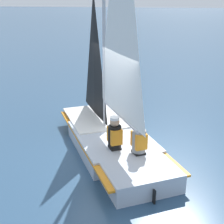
% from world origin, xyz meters
% --- Properties ---
extents(ground_plane, '(260.00, 260.00, 0.00)m').
position_xyz_m(ground_plane, '(0.00, 0.00, 0.00)').
color(ground_plane, '#2D4C6B').
extents(sailboat_main, '(3.85, 4.63, 6.18)m').
position_xyz_m(sailboat_main, '(-0.01, 0.02, 0.79)').
color(sailboat_main, '#B2BCCC').
rests_on(sailboat_main, ground_plane).
extents(sailor_helm, '(0.42, 0.43, 1.16)m').
position_xyz_m(sailor_helm, '(-0.23, 0.71, 0.63)').
color(sailor_helm, black).
rests_on(sailor_helm, ground_plane).
extents(sailor_crew, '(0.42, 0.43, 1.16)m').
position_xyz_m(sailor_crew, '(-0.80, 0.81, 0.63)').
color(sailor_crew, black).
rests_on(sailor_crew, ground_plane).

